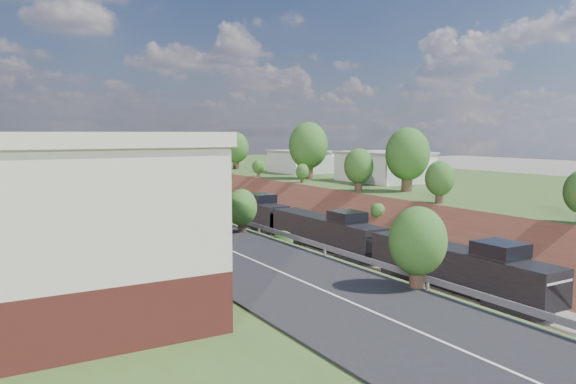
% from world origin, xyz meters
% --- Properties ---
extents(platform_right, '(44.00, 180.00, 5.00)m').
position_xyz_m(platform_right, '(33.00, 60.00, 2.50)').
color(platform_right, '#3F5422').
rests_on(platform_right, ground).
extents(embankment_left, '(10.00, 180.00, 10.00)m').
position_xyz_m(embankment_left, '(-11.00, 60.00, 0.00)').
color(embankment_left, brown).
rests_on(embankment_left, ground).
extents(embankment_right, '(10.00, 180.00, 10.00)m').
position_xyz_m(embankment_right, '(11.00, 60.00, 0.00)').
color(embankment_right, brown).
rests_on(embankment_right, ground).
extents(rail_left_track, '(1.58, 180.00, 0.18)m').
position_xyz_m(rail_left_track, '(-2.60, 60.00, 0.09)').
color(rail_left_track, gray).
rests_on(rail_left_track, ground).
extents(rail_right_track, '(1.58, 180.00, 0.18)m').
position_xyz_m(rail_right_track, '(2.60, 60.00, 0.09)').
color(rail_right_track, gray).
rests_on(rail_right_track, ground).
extents(road, '(8.00, 180.00, 0.10)m').
position_xyz_m(road, '(-15.50, 60.00, 5.05)').
color(road, black).
rests_on(road, platform_left).
extents(guardrail, '(0.10, 171.00, 0.70)m').
position_xyz_m(guardrail, '(-11.40, 59.80, 5.55)').
color(guardrail, '#99999E').
rests_on(guardrail, platform_left).
extents(overpass, '(24.50, 8.30, 7.40)m').
position_xyz_m(overpass, '(0.00, 122.00, 4.92)').
color(overpass, gray).
rests_on(overpass, ground).
extents(white_building_near, '(9.00, 12.00, 4.00)m').
position_xyz_m(white_building_near, '(23.50, 52.00, 7.00)').
color(white_building_near, silver).
rests_on(white_building_near, platform_right).
extents(white_building_far, '(8.00, 10.00, 3.60)m').
position_xyz_m(white_building_far, '(23.00, 74.00, 6.80)').
color(white_building_far, silver).
rests_on(white_building_far, platform_right).
extents(tree_right_large, '(5.25, 5.25, 7.61)m').
position_xyz_m(tree_right_large, '(17.00, 40.00, 9.38)').
color(tree_right_large, '#473323').
rests_on(tree_right_large, platform_right).
extents(tree_left_crest, '(2.45, 2.45, 3.55)m').
position_xyz_m(tree_left_crest, '(-11.80, 20.00, 7.04)').
color(tree_left_crest, '#473323').
rests_on(tree_left_crest, platform_left).
extents(freight_train, '(2.76, 156.34, 4.55)m').
position_xyz_m(freight_train, '(2.60, 91.63, 2.45)').
color(freight_train, black).
rests_on(freight_train, ground).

